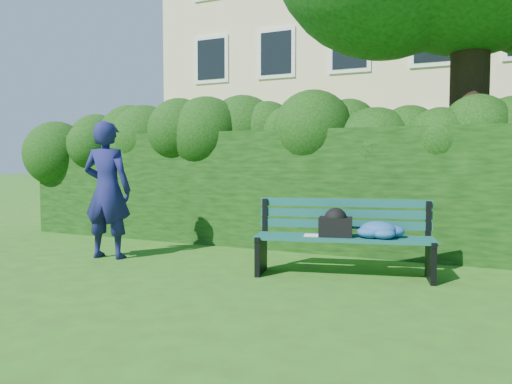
% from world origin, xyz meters
% --- Properties ---
extents(ground, '(80.00, 80.00, 0.00)m').
position_xyz_m(ground, '(0.00, 0.00, 0.00)').
color(ground, '#30581B').
rests_on(ground, ground).
extents(apartment_building, '(16.00, 8.08, 12.00)m').
position_xyz_m(apartment_building, '(-0.00, 13.99, 6.00)').
color(apartment_building, beige).
rests_on(apartment_building, ground).
extents(hedge, '(10.00, 1.00, 1.80)m').
position_xyz_m(hedge, '(0.00, 2.20, 0.90)').
color(hedge, black).
rests_on(hedge, ground).
extents(park_bench, '(2.11, 1.01, 0.89)m').
position_xyz_m(park_bench, '(1.23, 0.57, 0.50)').
color(park_bench, '#0D413E').
rests_on(park_bench, ground).
extents(man_reading, '(0.76, 0.58, 1.88)m').
position_xyz_m(man_reading, '(-2.09, 0.24, 0.94)').
color(man_reading, '#181954').
rests_on(man_reading, ground).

